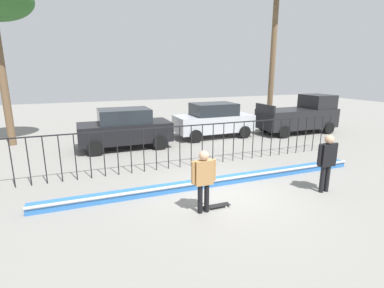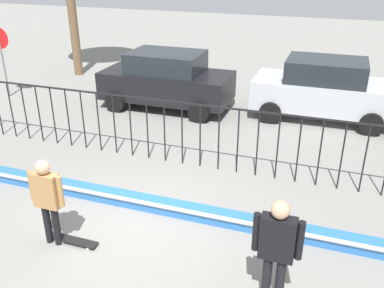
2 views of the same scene
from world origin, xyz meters
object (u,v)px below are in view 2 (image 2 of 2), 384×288
Objects in this scene: parked_car_silver at (324,89)px; stop_sign at (2,52)px; skateboard at (77,241)px; camera_operator at (277,244)px; skateboarder at (47,195)px; parked_car_black at (167,80)px.

stop_sign reaches higher than parked_car_silver.
camera_operator is (3.60, -0.21, 1.02)m from skateboard.
skateboarder is 9.19m from parked_car_silver.
skateboard is 0.19× the size of parked_car_silver.
skateboarder reaches higher than skateboard.
skateboard is at bearing 49.96° from camera_operator.
stop_sign reaches higher than skateboard.
parked_car_black reaches higher than camera_operator.
skateboard is 9.92m from stop_sign.
camera_operator is at bearing -56.69° from parked_car_black.
camera_operator reaches higher than skateboarder.
skateboard is at bearing -42.51° from stop_sign.
skateboard is (0.42, 0.09, -0.96)m from skateboarder.
skateboarder is 0.39× the size of parked_car_black.
parked_car_silver is (4.18, 8.18, -0.04)m from skateboarder.
camera_operator is at bearing -15.34° from skateboarder.
skateboard is at bearing -1.19° from skateboarder.
parked_car_silver reaches higher than camera_operator.
stop_sign is (-10.82, 6.83, 0.54)m from camera_operator.
parked_car_black is 5.06m from parked_car_silver.
camera_operator is 0.72× the size of stop_sign.
parked_car_silver reaches higher than skateboard.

